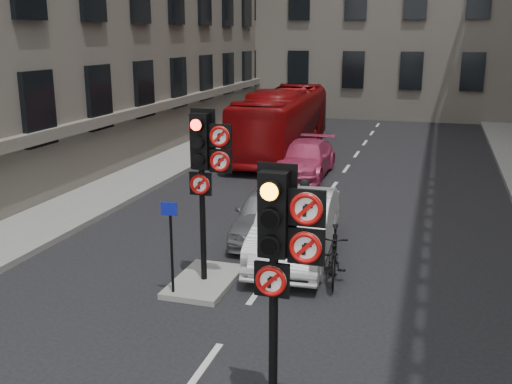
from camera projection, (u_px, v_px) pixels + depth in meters
The scene contains 11 objects.
pavement_left at pixel (118, 183), 20.81m from camera, with size 3.00×50.00×0.16m, color gray.
centre_island at pixel (204, 281), 12.66m from camera, with size 1.20×2.00×0.12m, color gray.
signal_near at pixel (280, 243), 7.55m from camera, with size 0.91×0.40×3.58m.
signal_far at pixel (205, 159), 11.95m from camera, with size 0.91×0.40×3.58m.
car_silver at pixel (268, 213), 15.45m from camera, with size 1.52×3.77×1.28m, color #95989C.
car_white at pixel (296, 226), 14.03m from camera, with size 1.61×4.61×1.52m, color silver.
car_pink at pixel (305, 159), 22.13m from camera, with size 1.79×4.40×1.28m, color #C33966.
bus_red at pixel (282, 122), 25.98m from camera, with size 2.35×10.04×2.80m, color maroon.
motorcycle at pixel (334, 255), 12.72m from camera, with size 0.54×1.91×1.14m, color black.
motorcyclist at pixel (303, 209), 15.29m from camera, with size 0.58×0.38×1.59m, color black.
info_sign at pixel (171, 235), 11.68m from camera, with size 0.32×0.10×1.87m.
Camera 1 is at (3.26, -5.92, 5.14)m, focal length 42.00 mm.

